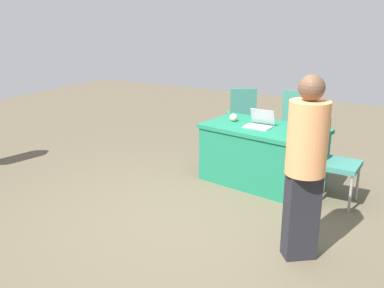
% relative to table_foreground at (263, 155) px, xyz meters
% --- Properties ---
extents(ground_plane, '(14.40, 14.40, 0.00)m').
position_rel_table_foreground_xyz_m(ground_plane, '(0.31, 1.50, -0.37)').
color(ground_plane, brown).
extents(table_foreground, '(1.59, 1.06, 0.74)m').
position_rel_table_foreground_xyz_m(table_foreground, '(0.00, 0.00, 0.00)').
color(table_foreground, '#1E7A56').
rests_on(table_foreground, ground).
extents(chair_near_front, '(0.45, 0.45, 0.94)m').
position_rel_table_foreground_xyz_m(chair_near_front, '(-0.89, 0.14, 0.16)').
color(chair_near_front, '#9E9993').
rests_on(chair_near_front, ground).
extents(chair_tucked_right, '(0.53, 0.53, 0.97)m').
position_rel_table_foreground_xyz_m(chair_tucked_right, '(-0.01, -1.51, 0.19)').
color(chair_tucked_right, '#9E9993').
rests_on(chair_tucked_right, ground).
extents(chair_by_pillar, '(0.61, 0.61, 0.95)m').
position_rel_table_foreground_xyz_m(chair_by_pillar, '(0.90, -1.43, 0.17)').
color(chair_by_pillar, '#9E9993').
rests_on(chair_by_pillar, ground).
extents(person_attendee_browsing, '(0.48, 0.48, 1.64)m').
position_rel_table_foreground_xyz_m(person_attendee_browsing, '(-0.91, 1.48, 0.54)').
color(person_attendee_browsing, '#26262D').
rests_on(person_attendee_browsing, ground).
extents(laptop_silver, '(0.33, 0.31, 0.21)m').
position_rel_table_foreground_xyz_m(laptop_silver, '(0.05, 0.03, 0.41)').
color(laptop_silver, silver).
rests_on(laptop_silver, table_foreground).
extents(yarn_ball, '(0.10, 0.10, 0.10)m').
position_rel_table_foreground_xyz_m(yarn_ball, '(0.45, -0.06, 0.42)').
color(yarn_ball, beige).
rests_on(yarn_ball, table_foreground).
extents(scissors_red, '(0.18, 0.06, 0.01)m').
position_rel_table_foreground_xyz_m(scissors_red, '(-0.43, 0.00, 0.37)').
color(scissors_red, red).
rests_on(scissors_red, table_foreground).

